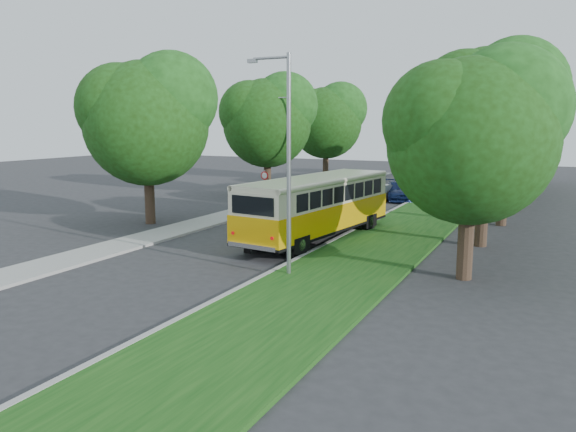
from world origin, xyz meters
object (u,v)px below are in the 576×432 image
at_px(vintage_bus, 317,208).
at_px(car_silver, 358,211).
at_px(car_blue, 399,191).
at_px(lamppost_far, 289,143).
at_px(lamppost_near, 286,158).
at_px(car_grey, 417,182).
at_px(car_white, 378,193).

bearing_deg(vintage_bus, car_silver, 93.84).
distance_m(car_silver, car_blue, 10.64).
bearing_deg(car_silver, lamppost_far, 145.56).
xyz_separation_m(lamppost_far, vintage_bus, (7.39, -12.09, -2.56)).
relative_size(lamppost_near, car_grey, 1.76).
bearing_deg(lamppost_near, car_silver, 95.96).
distance_m(car_white, car_grey, 8.70).
height_order(lamppost_far, car_white, lamppost_far).
distance_m(car_white, car_blue, 1.90).
bearing_deg(car_white, car_blue, 66.32).
height_order(vintage_bus, car_white, vintage_bus).
height_order(lamppost_near, car_grey, lamppost_near).
bearing_deg(lamppost_near, car_blue, 94.38).
xyz_separation_m(car_silver, car_white, (-1.60, 9.09, -0.07)).
bearing_deg(vintage_bus, car_grey, 98.65).
relative_size(lamppost_far, vintage_bus, 0.72).
xyz_separation_m(car_silver, car_grey, (-0.87, 17.76, -0.06)).
bearing_deg(car_white, lamppost_near, -70.23).
bearing_deg(car_silver, vintage_bus, -85.80).
relative_size(lamppost_far, car_blue, 1.59).
distance_m(lamppost_near, lamppost_far, 20.53).
height_order(lamppost_near, vintage_bus, lamppost_near).
bearing_deg(car_silver, lamppost_near, -76.43).
bearing_deg(vintage_bus, lamppost_near, -69.45).
distance_m(lamppost_far, car_white, 7.35).
xyz_separation_m(vintage_bus, car_grey, (-0.56, 22.90, -0.92)).
relative_size(lamppost_far, car_silver, 1.86).
distance_m(lamppost_near, vintage_bus, 7.16).
distance_m(lamppost_far, car_silver, 10.92).
distance_m(lamppost_far, vintage_bus, 14.40).
bearing_deg(car_grey, vintage_bus, -92.91).
bearing_deg(car_grey, car_white, -99.16).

